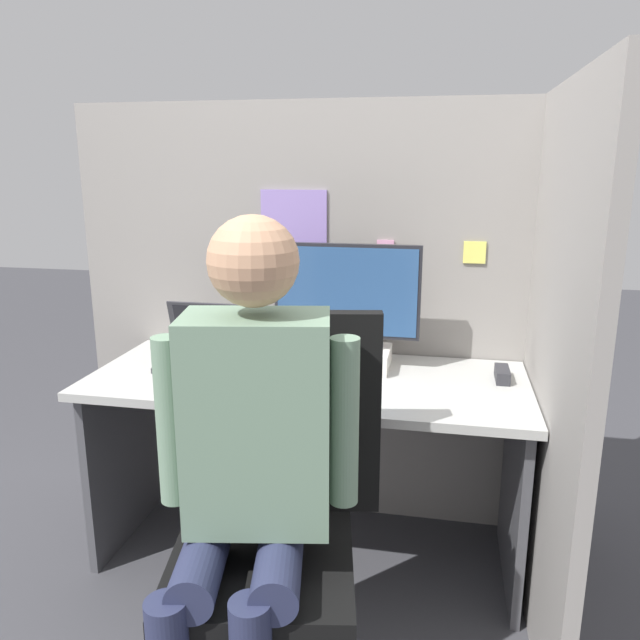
# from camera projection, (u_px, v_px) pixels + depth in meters

# --- Properties ---
(ground_plane) EXTENTS (12.00, 12.00, 0.00)m
(ground_plane) POSITION_uv_depth(u_px,v_px,m) (287.00, 610.00, 2.07)
(ground_plane) COLOR #3D3D42
(cubicle_panel_back) EXTENTS (2.03, 0.05, 1.67)m
(cubicle_panel_back) POSITION_uv_depth(u_px,v_px,m) (325.00, 318.00, 2.50)
(cubicle_panel_back) COLOR gray
(cubicle_panel_back) RESTS_ON ground
(cubicle_panel_right) EXTENTS (0.04, 1.28, 1.67)m
(cubicle_panel_right) POSITION_uv_depth(u_px,v_px,m) (548.00, 361.00, 1.96)
(cubicle_panel_right) COLOR gray
(cubicle_panel_right) RESTS_ON ground
(desk) EXTENTS (1.53, 0.65, 0.71)m
(desk) POSITION_uv_depth(u_px,v_px,m) (307.00, 420.00, 2.24)
(desk) COLOR #B7B7B2
(desk) RESTS_ON ground
(paper_box) EXTENTS (0.32, 0.21, 0.07)m
(paper_box) POSITION_uv_depth(u_px,v_px,m) (346.00, 357.00, 2.30)
(paper_box) COLOR white
(paper_box) RESTS_ON desk
(monitor) EXTENTS (0.53, 0.20, 0.39)m
(monitor) POSITION_uv_depth(u_px,v_px,m) (347.00, 296.00, 2.25)
(monitor) COLOR #232328
(monitor) RESTS_ON paper_box
(laptop) EXTENTS (0.37, 0.22, 0.23)m
(laptop) POSITION_uv_depth(u_px,v_px,m) (213.00, 353.00, 2.31)
(laptop) COLOR #2D2D33
(laptop) RESTS_ON desk
(mouse) EXTENTS (0.07, 0.04, 0.04)m
(mouse) POSITION_uv_depth(u_px,v_px,m) (259.00, 373.00, 2.18)
(mouse) COLOR black
(mouse) RESTS_ON desk
(stapler) EXTENTS (0.05, 0.13, 0.04)m
(stapler) POSITION_uv_depth(u_px,v_px,m) (502.00, 374.00, 2.16)
(stapler) COLOR #2D2D33
(stapler) RESTS_ON desk
(carrot_toy) EXTENTS (0.04, 0.14, 0.04)m
(carrot_toy) POSITION_uv_depth(u_px,v_px,m) (331.00, 397.00, 1.96)
(carrot_toy) COLOR orange
(carrot_toy) RESTS_ON desk
(office_chair) EXTENTS (0.55, 0.59, 1.06)m
(office_chair) POSITION_uv_depth(u_px,v_px,m) (279.00, 515.00, 1.64)
(office_chair) COLOR black
(office_chair) RESTS_ON ground
(person) EXTENTS (0.47, 0.44, 1.34)m
(person) POSITION_uv_depth(u_px,v_px,m) (249.00, 456.00, 1.44)
(person) COLOR #282D4C
(person) RESTS_ON ground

